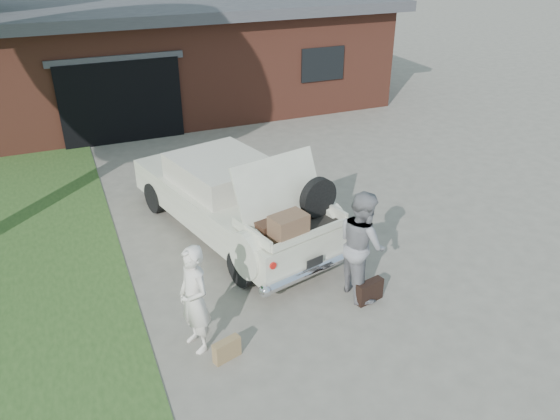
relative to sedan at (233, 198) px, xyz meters
name	(u,v)px	position (x,y,z in m)	size (l,w,h in m)	color
ground	(294,284)	(0.35, -2.07, -0.73)	(90.00, 90.00, 0.00)	gray
house	(180,49)	(1.33, 9.40, 0.94)	(12.80, 7.80, 3.30)	brown
sedan	(233,198)	(0.00, 0.00, 0.00)	(3.04, 5.25, 1.98)	silver
woman_left	(194,300)	(-1.52, -2.92, 0.08)	(0.59, 0.39, 1.62)	silver
woman_right	(362,244)	(1.23, -2.67, 0.17)	(0.87, 0.68, 1.80)	gray
suitcase_left	(227,350)	(-1.22, -3.33, -0.57)	(0.40, 0.13, 0.31)	#9E7D50
suitcase_right	(369,291)	(1.26, -2.96, -0.54)	(0.47, 0.15, 0.36)	black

